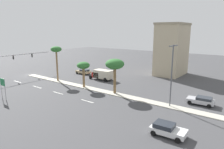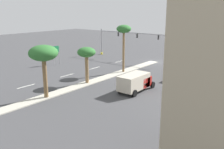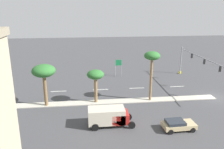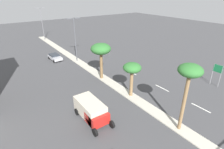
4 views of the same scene
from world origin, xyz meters
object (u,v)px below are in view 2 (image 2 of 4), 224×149
palm_tree_center (124,31)px  palm_tree_near (86,54)px  directional_road_sign (56,51)px  palm_tree_leading (43,54)px  sedan_tan_near (176,76)px  box_truck (135,82)px  traffic_signal_gantry (122,39)px

palm_tree_center → palm_tree_near: 9.19m
palm_tree_center → palm_tree_near: size_ratio=1.52×
directional_road_sign → palm_tree_near: palm_tree_near is taller
palm_tree_near → palm_tree_leading: bearing=93.1°
directional_road_sign → palm_tree_center: size_ratio=0.46×
palm_tree_center → directional_road_sign: bearing=12.9°
palm_tree_center → palm_tree_leading: (-0.16, 16.51, -1.57)m
sedan_tan_near → palm_tree_near: bearing=45.2°
palm_tree_center → box_truck: bearing=134.7°
palm_tree_near → traffic_signal_gantry: bearing=-67.3°
traffic_signal_gantry → box_truck: traffic_signal_gantry is taller
palm_tree_near → box_truck: bearing=-169.5°
sedan_tan_near → box_truck: bearing=75.9°
palm_tree_center → sedan_tan_near: size_ratio=1.95×
traffic_signal_gantry → palm_tree_leading: bearing=107.6°
palm_tree_near → directional_road_sign: bearing=-22.2°
directional_road_sign → sedan_tan_near: 23.90m
traffic_signal_gantry → sedan_tan_near: bearing=150.5°
palm_tree_center → palm_tree_near: (0.25, 8.82, -2.59)m
palm_tree_leading → palm_tree_center: bearing=-89.4°
palm_tree_leading → box_truck: bearing=-128.3°
box_truck → palm_tree_leading: bearing=51.7°
palm_tree_near → sedan_tan_near: bearing=-134.8°
directional_road_sign → palm_tree_center: (-14.03, -3.20, 4.37)m
traffic_signal_gantry → palm_tree_center: palm_tree_center is taller
palm_tree_near → box_truck: (-7.59, -1.40, -3.14)m
traffic_signal_gantry → sedan_tan_near: 21.00m
traffic_signal_gantry → palm_tree_leading: palm_tree_leading is taller
traffic_signal_gantry → palm_tree_center: 14.32m
box_truck → directional_road_sign: bearing=-11.2°
palm_tree_center → palm_tree_leading: bearing=90.6°
directional_road_sign → palm_tree_near: bearing=157.8°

